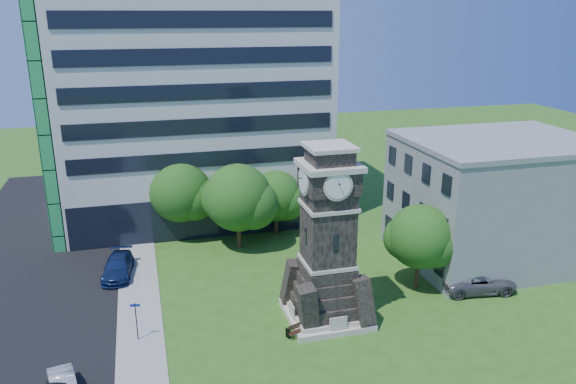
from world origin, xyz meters
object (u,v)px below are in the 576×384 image
object	(u,v)px
car_east_lot	(478,282)
street_sign	(136,317)
clock_tower	(327,247)
car_street_north	(118,267)
park_bench	(300,329)

from	to	relation	value
car_east_lot	street_sign	size ratio (longest dim) A/B	2.13
clock_tower	car_east_lot	size ratio (longest dim) A/B	2.15
clock_tower	street_sign	distance (m)	13.15
clock_tower	street_sign	xyz separation A→B (m)	(-12.64, 0.41, -3.61)
car_street_north	park_bench	distance (m)	16.87
park_bench	street_sign	distance (m)	10.53
park_bench	street_sign	xyz separation A→B (m)	(-10.22, 2.23, 1.19)
car_east_lot	clock_tower	bearing A→B (deg)	100.59
clock_tower	car_street_north	xyz separation A→B (m)	(-14.01, 10.45, -4.52)
car_street_north	park_bench	size ratio (longest dim) A/B	2.99
car_street_north	car_east_lot	size ratio (longest dim) A/B	0.92
park_bench	clock_tower	bearing A→B (deg)	16.24
park_bench	car_east_lot	bearing A→B (deg)	-11.29
clock_tower	street_sign	size ratio (longest dim) A/B	4.57
car_east_lot	park_bench	world-z (taller)	car_east_lot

